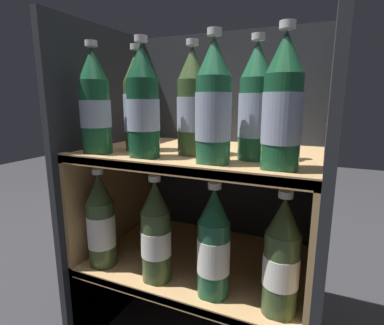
% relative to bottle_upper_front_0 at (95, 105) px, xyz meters
% --- Properties ---
extents(fridge_back_wall, '(0.65, 0.02, 0.93)m').
position_rel_bottle_upper_front_0_xyz_m(fridge_back_wall, '(0.23, 0.36, -0.24)').
color(fridge_back_wall, '#23262B').
rests_on(fridge_back_wall, ground_plane).
extents(fridge_side_left, '(0.02, 0.45, 0.93)m').
position_rel_bottle_upper_front_0_xyz_m(fridge_side_left, '(-0.09, 0.14, -0.24)').
color(fridge_side_left, '#23262B').
rests_on(fridge_side_left, ground_plane).
extents(fridge_side_right, '(0.02, 0.45, 0.93)m').
position_rel_bottle_upper_front_0_xyz_m(fridge_side_right, '(0.54, 0.14, -0.24)').
color(fridge_side_right, '#23262B').
rests_on(fridge_side_right, ground_plane).
extents(shelf_lower, '(0.61, 0.41, 0.27)m').
position_rel_bottle_upper_front_0_xyz_m(shelf_lower, '(0.23, 0.13, -0.49)').
color(shelf_lower, tan).
rests_on(shelf_lower, ground_plane).
extents(shelf_upper, '(0.61, 0.41, 0.59)m').
position_rel_bottle_upper_front_0_xyz_m(shelf_upper, '(0.23, 0.14, -0.29)').
color(shelf_upper, tan).
rests_on(shelf_upper, ground_plane).
extents(bottle_upper_front_0, '(0.08, 0.08, 0.27)m').
position_rel_bottle_upper_front_0_xyz_m(bottle_upper_front_0, '(0.00, 0.00, 0.00)').
color(bottle_upper_front_0, '#194C2D').
rests_on(bottle_upper_front_0, shelf_upper).
extents(bottle_upper_front_1, '(0.08, 0.08, 0.27)m').
position_rel_bottle_upper_front_0_xyz_m(bottle_upper_front_1, '(0.14, -0.00, -0.00)').
color(bottle_upper_front_1, '#144228').
rests_on(bottle_upper_front_1, shelf_upper).
extents(bottle_upper_front_2, '(0.08, 0.08, 0.27)m').
position_rel_bottle_upper_front_0_xyz_m(bottle_upper_front_2, '(0.31, -0.00, -0.00)').
color(bottle_upper_front_2, '#1E5638').
rests_on(bottle_upper_front_2, shelf_upper).
extents(bottle_upper_front_3, '(0.08, 0.08, 0.27)m').
position_rel_bottle_upper_front_0_xyz_m(bottle_upper_front_3, '(0.45, -0.00, -0.00)').
color(bottle_upper_front_3, '#194C2D').
rests_on(bottle_upper_front_3, shelf_upper).
extents(bottle_upper_back_0, '(0.08, 0.08, 0.27)m').
position_rel_bottle_upper_front_0_xyz_m(bottle_upper_back_0, '(0.07, 0.08, -0.00)').
color(bottle_upper_back_0, '#384C28').
rests_on(bottle_upper_back_0, shelf_upper).
extents(bottle_upper_back_1, '(0.08, 0.08, 0.27)m').
position_rel_bottle_upper_front_0_xyz_m(bottle_upper_back_1, '(0.23, 0.08, -0.00)').
color(bottle_upper_back_1, '#384C28').
rests_on(bottle_upper_back_1, shelf_upper).
extents(bottle_upper_back_2, '(0.08, 0.08, 0.27)m').
position_rel_bottle_upper_front_0_xyz_m(bottle_upper_back_2, '(0.38, 0.08, -0.00)').
color(bottle_upper_back_2, '#1E5638').
rests_on(bottle_upper_back_2, shelf_upper).
extents(bottle_lower_front_0, '(0.08, 0.08, 0.27)m').
position_rel_bottle_upper_front_0_xyz_m(bottle_lower_front_0, '(-0.01, 0.00, -0.32)').
color(bottle_lower_front_0, '#384C28').
rests_on(bottle_lower_front_0, shelf_lower).
extents(bottle_lower_front_1, '(0.08, 0.08, 0.27)m').
position_rel_bottle_upper_front_0_xyz_m(bottle_lower_front_1, '(0.17, -0.00, -0.32)').
color(bottle_lower_front_1, '#384C28').
rests_on(bottle_lower_front_1, shelf_lower).
extents(bottle_lower_front_2, '(0.08, 0.08, 0.27)m').
position_rel_bottle_upper_front_0_xyz_m(bottle_lower_front_2, '(0.32, -0.00, -0.32)').
color(bottle_lower_front_2, '#1E5638').
rests_on(bottle_lower_front_2, shelf_lower).
extents(bottle_lower_front_3, '(0.08, 0.08, 0.27)m').
position_rel_bottle_upper_front_0_xyz_m(bottle_lower_front_3, '(0.47, -0.00, -0.32)').
color(bottle_lower_front_3, '#384C28').
rests_on(bottle_lower_front_3, shelf_lower).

